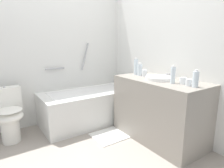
# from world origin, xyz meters

# --- Properties ---
(ground_plane) EXTENTS (3.79, 3.79, 0.00)m
(ground_plane) POSITION_xyz_m (0.00, 0.00, 0.00)
(ground_plane) COLOR #9E9389
(wall_back_tiled) EXTENTS (3.19, 0.10, 2.48)m
(wall_back_tiled) POSITION_xyz_m (0.00, 1.23, 1.24)
(wall_back_tiled) COLOR silver
(wall_back_tiled) RESTS_ON ground_plane
(wall_right_mirror) EXTENTS (0.10, 2.76, 2.48)m
(wall_right_mirror) POSITION_xyz_m (1.44, 0.00, 1.24)
(wall_right_mirror) COLOR silver
(wall_right_mirror) RESTS_ON ground_plane
(bathtub) EXTENTS (1.53, 0.74, 1.31)m
(bathtub) POSITION_xyz_m (0.54, 0.81, 0.29)
(bathtub) COLOR silver
(bathtub) RESTS_ON ground_plane
(toilet) EXTENTS (0.39, 0.49, 0.73)m
(toilet) POSITION_xyz_m (-0.64, 0.86, 0.38)
(toilet) COLOR white
(toilet) RESTS_ON ground_plane
(vanity_counter) EXTENTS (0.63, 1.25, 0.84)m
(vanity_counter) POSITION_xyz_m (1.08, -0.24, 0.42)
(vanity_counter) COLOR gray
(vanity_counter) RESTS_ON ground_plane
(sink_basin) EXTENTS (0.35, 0.35, 0.04)m
(sink_basin) POSITION_xyz_m (1.05, -0.24, 0.86)
(sink_basin) COLOR white
(sink_basin) RESTS_ON vanity_counter
(sink_faucet) EXTENTS (0.10, 0.15, 0.07)m
(sink_faucet) POSITION_xyz_m (1.26, -0.24, 0.87)
(sink_faucet) COLOR #A8A8AD
(sink_faucet) RESTS_ON vanity_counter
(water_bottle_0) EXTENTS (0.06, 0.06, 0.26)m
(water_bottle_0) POSITION_xyz_m (1.07, 0.25, 0.96)
(water_bottle_0) COLOR silver
(water_bottle_0) RESTS_ON vanity_counter
(water_bottle_1) EXTENTS (0.07, 0.07, 0.19)m
(water_bottle_1) POSITION_xyz_m (1.05, -0.75, 0.93)
(water_bottle_1) COLOR silver
(water_bottle_1) RESTS_ON vanity_counter
(water_bottle_2) EXTENTS (0.06, 0.06, 0.22)m
(water_bottle_2) POSITION_xyz_m (1.01, -0.48, 0.94)
(water_bottle_2) COLOR silver
(water_bottle_2) RESTS_ON vanity_counter
(water_bottle_3) EXTENTS (0.07, 0.07, 0.19)m
(water_bottle_3) POSITION_xyz_m (1.07, 0.15, 0.93)
(water_bottle_3) COLOR silver
(water_bottle_3) RESTS_ON vanity_counter
(drinking_glass_0) EXTENTS (0.07, 0.07, 0.08)m
(drinking_glass_0) POSITION_xyz_m (1.06, -0.67, 0.88)
(drinking_glass_0) COLOR white
(drinking_glass_0) RESTS_ON vanity_counter
(drinking_glass_1) EXTENTS (0.07, 0.07, 0.10)m
(drinking_glass_1) POSITION_xyz_m (1.06, 0.04, 0.89)
(drinking_glass_1) COLOR white
(drinking_glass_1) RESTS_ON vanity_counter
(drinking_glass_2) EXTENTS (0.08, 0.08, 0.08)m
(drinking_glass_2) POSITION_xyz_m (1.08, -0.58, 0.88)
(drinking_glass_2) COLOR white
(drinking_glass_2) RESTS_ON vanity_counter
(bath_mat) EXTENTS (0.54, 0.43, 0.01)m
(bath_mat) POSITION_xyz_m (0.58, 0.19, 0.01)
(bath_mat) COLOR white
(bath_mat) RESTS_ON ground_plane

